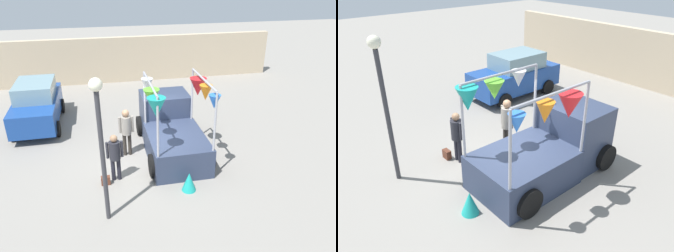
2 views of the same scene
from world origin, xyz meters
TOP-DOWN VIEW (x-y plane):
  - ground_plane at (0.00, 0.00)m, footprint 60.00×60.00m
  - vendor_truck at (0.93, 0.75)m, footprint 2.51×4.16m
  - parked_car at (-4.10, 3.92)m, footprint 1.88×4.00m
  - person_customer at (-1.20, -0.92)m, footprint 0.53×0.34m
  - person_vendor at (-0.68, 0.56)m, footprint 0.53×0.34m
  - handbag at (-1.55, -1.12)m, footprint 0.28×0.16m
  - street_lamp at (-1.55, -2.68)m, footprint 0.32×0.32m
  - brick_boundary_wall at (0.00, 9.23)m, footprint 18.00×0.36m
  - folded_kite_bundle_teal at (0.90, -1.95)m, footprint 0.49×0.49m

SIDE VIEW (x-z plane):
  - ground_plane at x=0.00m, z-range 0.00..0.00m
  - handbag at x=-1.55m, z-range 0.00..0.28m
  - folded_kite_bundle_teal at x=0.90m, z-range 0.00..0.60m
  - vendor_truck at x=0.93m, z-range -0.60..2.35m
  - parked_car at x=-4.10m, z-range 0.00..1.88m
  - person_customer at x=-1.20m, z-range 0.16..1.75m
  - person_vendor at x=-0.68m, z-range 0.19..1.94m
  - brick_boundary_wall at x=0.00m, z-range 0.00..2.60m
  - street_lamp at x=-1.55m, z-range 0.60..4.54m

